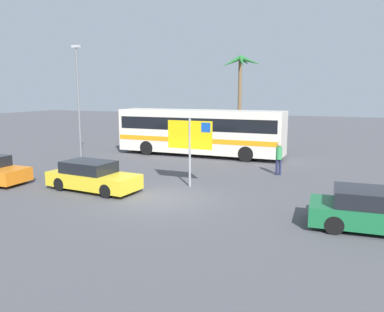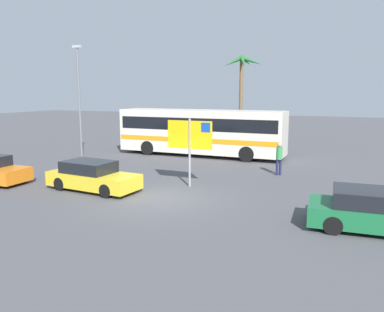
{
  "view_description": "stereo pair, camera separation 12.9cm",
  "coord_description": "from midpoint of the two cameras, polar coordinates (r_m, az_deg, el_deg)",
  "views": [
    {
      "loc": [
        7.29,
        -13.9,
        4.42
      ],
      "look_at": [
        0.11,
        3.37,
        1.3
      ],
      "focal_mm": 36.2,
      "sensor_mm": 36.0,
      "label": 1
    },
    {
      "loc": [
        7.41,
        -13.85,
        4.42
      ],
      "look_at": [
        0.11,
        3.37,
        1.3
      ],
      "focal_mm": 36.2,
      "sensor_mm": 36.0,
      "label": 2
    }
  ],
  "objects": [
    {
      "name": "ground",
      "position": [
        16.31,
        -5.18,
        -6.29
      ],
      "size": [
        120.0,
        120.0,
        0.0
      ],
      "primitive_type": "plane",
      "color": "#4C4C51"
    },
    {
      "name": "bus_front_coach",
      "position": [
        26.78,
        1.03,
        3.82
      ],
      "size": [
        11.54,
        2.46,
        3.17
      ],
      "color": "silver",
      "rests_on": "ground"
    },
    {
      "name": "ferry_sign",
      "position": [
        17.86,
        -0.4,
        2.74
      ],
      "size": [
        2.2,
        0.11,
        3.2
      ],
      "rotation": [
        0.0,
        0.0,
        -0.0
      ],
      "color": "gray",
      "rests_on": "ground"
    },
    {
      "name": "car_green",
      "position": [
        13.82,
        25.07,
        -7.33
      ],
      "size": [
        4.24,
        2.1,
        1.32
      ],
      "rotation": [
        0.0,
        0.0,
        0.06
      ],
      "color": "#196638",
      "rests_on": "ground"
    },
    {
      "name": "car_yellow",
      "position": [
        18.05,
        -14.67,
        -2.94
      ],
      "size": [
        4.42,
        2.02,
        1.32
      ],
      "rotation": [
        0.0,
        0.0,
        -0.09
      ],
      "color": "yellow",
      "rests_on": "ground"
    },
    {
      "name": "pedestrian_near_sign",
      "position": [
        21.1,
        12.5,
        0.03
      ],
      "size": [
        0.32,
        0.32,
        1.76
      ],
      "rotation": [
        0.0,
        0.0,
        2.11
      ],
      "color": "#1E2347",
      "rests_on": "ground"
    },
    {
      "name": "lamp_post_left_side",
      "position": [
        25.9,
        -16.54,
        8.08
      ],
      "size": [
        0.56,
        0.2,
        7.28
      ],
      "color": "slate",
      "rests_on": "ground"
    },
    {
      "name": "palm_tree_seaside",
      "position": [
        35.01,
        7.0,
        12.03
      ],
      "size": [
        3.55,
        3.52,
        7.57
      ],
      "color": "brown",
      "rests_on": "ground"
    }
  ]
}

